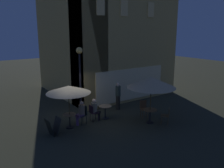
{
  "coord_description": "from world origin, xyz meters",
  "views": [
    {
      "loc": [
        -5.19,
        -10.74,
        4.87
      ],
      "look_at": [
        2.02,
        -0.38,
        1.95
      ],
      "focal_mm": 38.12,
      "sensor_mm": 36.0,
      "label": 1
    }
  ],
  "objects": [
    {
      "name": "ground_plane",
      "position": [
        0.0,
        0.0,
        0.0
      ],
      "size": [
        60.0,
        60.0,
        0.0
      ],
      "primitive_type": "plane",
      "color": "#2C2D1F"
    },
    {
      "name": "cafe_building",
      "position": [
        3.66,
        3.77,
        4.14
      ],
      "size": [
        7.91,
        7.96,
        8.3
      ],
      "color": "tan",
      "rests_on": "ground"
    },
    {
      "name": "street_lamp_near_corner",
      "position": [
        0.74,
        0.89,
        2.87
      ],
      "size": [
        0.35,
        0.35,
        3.93
      ],
      "color": "black",
      "rests_on": "ground"
    },
    {
      "name": "menu_sandwich_board",
      "position": [
        -1.54,
        -0.68,
        0.43
      ],
      "size": [
        0.67,
        0.6,
        0.83
      ],
      "rotation": [
        0.0,
        0.0,
        0.08
      ],
      "color": "black",
      "rests_on": "ground"
    },
    {
      "name": "cafe_table_0",
      "position": [
        3.26,
        -2.13,
        0.54
      ],
      "size": [
        0.73,
        0.73,
        0.74
      ],
      "color": "black",
      "rests_on": "ground"
    },
    {
      "name": "cafe_table_1",
      "position": [
        -0.53,
        -0.33,
        0.5
      ],
      "size": [
        0.65,
        0.65,
        0.73
      ],
      "color": "black",
      "rests_on": "ground"
    },
    {
      "name": "cafe_table_2",
      "position": [
        1.65,
        -0.26,
        0.53
      ],
      "size": [
        0.71,
        0.71,
        0.73
      ],
      "color": "black",
      "rests_on": "ground"
    },
    {
      "name": "patio_umbrella_0",
      "position": [
        3.26,
        -2.13,
        2.21
      ],
      "size": [
        2.53,
        2.53,
        2.49
      ],
      "color": "black",
      "rests_on": "ground"
    },
    {
      "name": "patio_umbrella_1",
      "position": [
        -0.53,
        -0.33,
        2.0
      ],
      "size": [
        2.19,
        2.19,
        2.19
      ],
      "color": "black",
      "rests_on": "ground"
    },
    {
      "name": "cafe_chair_0",
      "position": [
        3.81,
        -2.81,
        0.55
      ],
      "size": [
        0.6,
        0.6,
        0.9
      ],
      "rotation": [
        0.0,
        0.0,
        2.25
      ],
      "color": "#4E3C22",
      "rests_on": "ground"
    },
    {
      "name": "cafe_chair_1",
      "position": [
        3.55,
        -1.31,
        0.58
      ],
      "size": [
        0.49,
        0.49,
        0.95
      ],
      "rotation": [
        0.0,
        0.0,
        -1.9
      ],
      "color": "brown",
      "rests_on": "ground"
    },
    {
      "name": "cafe_chair_2",
      "position": [
        0.31,
        -0.2,
        0.59
      ],
      "size": [
        0.45,
        0.45,
        0.98
      ],
      "rotation": [
        0.0,
        0.0,
        -3.0
      ],
      "color": "black",
      "rests_on": "ground"
    },
    {
      "name": "cafe_chair_3",
      "position": [
        0.87,
        -0.23,
        0.56
      ],
      "size": [
        0.43,
        0.43,
        0.9
      ],
      "rotation": [
        0.0,
        0.0,
        -0.05
      ],
      "color": "black",
      "rests_on": "ground"
    },
    {
      "name": "patron_seated_0",
      "position": [
        0.17,
        -0.23,
        0.7
      ],
      "size": [
        0.53,
        0.37,
        1.25
      ],
      "rotation": [
        0.0,
        0.0,
        -3.0
      ],
      "color": "#5F3C65",
      "rests_on": "ground"
    },
    {
      "name": "patron_seated_1",
      "position": [
        1.01,
        -0.23,
        0.71
      ],
      "size": [
        0.54,
        0.35,
        1.25
      ],
      "rotation": [
        0.0,
        0.0,
        -0.05
      ],
      "color": "black",
      "rests_on": "ground"
    },
    {
      "name": "patron_standing_2",
      "position": [
        3.15,
        0.59,
        0.85
      ],
      "size": [
        0.32,
        0.32,
        1.68
      ],
      "rotation": [
        0.0,
        0.0,
        3.82
      ],
      "color": "black",
      "rests_on": "ground"
    }
  ]
}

